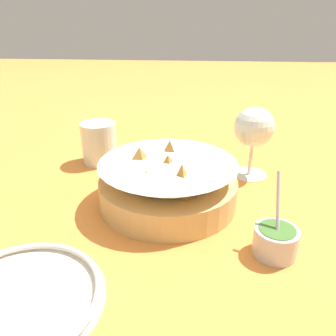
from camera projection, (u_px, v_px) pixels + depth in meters
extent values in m
plane|color=orange|center=(184.00, 193.00, 0.61)|extent=(4.00, 4.00, 0.00)
cylinder|color=tan|center=(168.00, 191.00, 0.57)|extent=(0.24, 0.24, 0.05)
cone|color=beige|center=(168.00, 182.00, 0.56)|extent=(0.24, 0.24, 0.07)
cylinder|color=#3D842D|center=(168.00, 189.00, 0.57)|extent=(0.18, 0.18, 0.01)
pyramid|color=#B77A38|center=(170.00, 157.00, 0.60)|extent=(0.07, 0.07, 0.07)
pyramid|color=#B77A38|center=(140.00, 165.00, 0.57)|extent=(0.09, 0.09, 0.07)
pyramid|color=#B77A38|center=(147.00, 185.00, 0.52)|extent=(0.08, 0.08, 0.05)
pyramid|color=#B77A38|center=(182.00, 183.00, 0.51)|extent=(0.07, 0.06, 0.07)
pyramid|color=#B77A38|center=(168.00, 171.00, 0.56)|extent=(0.06, 0.07, 0.06)
cylinder|color=#B7B7BC|center=(275.00, 242.00, 0.45)|extent=(0.06, 0.06, 0.04)
cylinder|color=#42702D|center=(276.00, 237.00, 0.44)|extent=(0.05, 0.05, 0.03)
cylinder|color=#B7B7BC|center=(278.00, 211.00, 0.44)|extent=(0.06, 0.01, 0.10)
cylinder|color=silver|center=(249.00, 174.00, 0.68)|extent=(0.07, 0.07, 0.00)
cylinder|color=silver|center=(251.00, 158.00, 0.67)|extent=(0.01, 0.01, 0.07)
sphere|color=silver|center=(254.00, 127.00, 0.64)|extent=(0.08, 0.08, 0.08)
sphere|color=#DBD17A|center=(254.00, 132.00, 0.64)|extent=(0.05, 0.05, 0.05)
cylinder|color=silver|center=(99.00, 143.00, 0.72)|extent=(0.08, 0.08, 0.09)
cylinder|color=gold|center=(100.00, 147.00, 0.73)|extent=(0.06, 0.06, 0.07)
torus|color=silver|center=(104.00, 136.00, 0.76)|extent=(0.06, 0.01, 0.06)
cylinder|color=silver|center=(17.00, 301.00, 0.37)|extent=(0.20, 0.20, 0.01)
torus|color=silver|center=(16.00, 297.00, 0.37)|extent=(0.19, 0.19, 0.01)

